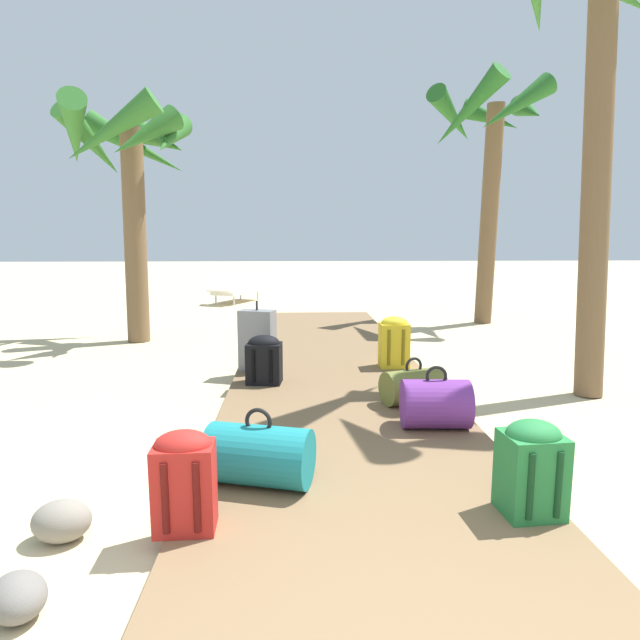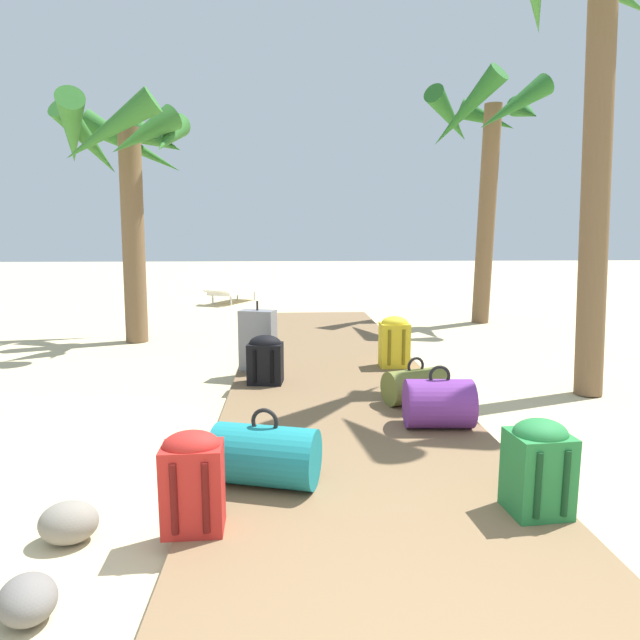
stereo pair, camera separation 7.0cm
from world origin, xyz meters
name	(u,v)px [view 2 (the right image)]	position (x,y,z in m)	size (l,w,h in m)	color
ground_plane	(338,398)	(0.00, 3.56, 0.00)	(60.00, 60.00, 0.00)	#CCB789
boardwalk	(330,371)	(0.00, 4.45, 0.04)	(2.04, 8.90, 0.08)	brown
duffel_bag_olive	(415,386)	(0.64, 3.13, 0.23)	(0.60, 0.45, 0.41)	olive
suitcase_grey	(258,340)	(-0.80, 4.39, 0.41)	(0.42, 0.31, 0.76)	slate
backpack_yellow	(394,340)	(0.72, 4.45, 0.38)	(0.32, 0.27, 0.57)	gold
backpack_green	(539,464)	(0.84, 1.24, 0.35)	(0.32, 0.30, 0.51)	#237538
duffel_bag_teal	(265,455)	(-0.60, 1.65, 0.26)	(0.68, 0.50, 0.46)	#197A7F
duffel_bag_purple	(439,403)	(0.68, 2.53, 0.27)	(0.53, 0.40, 0.48)	#6B2D84
backpack_red	(193,479)	(-0.94, 1.17, 0.35)	(0.30, 0.23, 0.51)	red
backpack_black	(265,358)	(-0.69, 3.85, 0.34)	(0.36, 0.30, 0.49)	black
palm_tree_near_right	(604,15)	(2.41, 3.69, 3.50)	(1.84, 1.89, 4.55)	brown
palm_tree_far_left	(125,159)	(-2.75, 6.60, 2.62)	(1.95, 2.06, 3.43)	brown
palm_tree_far_right	(486,143)	(2.91, 7.85, 3.11)	(2.00, 2.29, 4.15)	brown
lounge_chair	(231,289)	(-1.81, 11.17, 0.33)	(1.19, 1.67, 0.77)	white
rock_left_far	(69,522)	(-1.57, 1.24, 0.10)	(0.29, 0.23, 0.21)	gray
rock_left_mid	(28,599)	(-1.51, 0.68, 0.09)	(0.26, 0.22, 0.18)	slate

